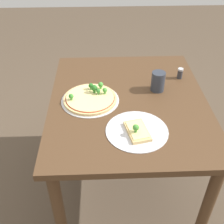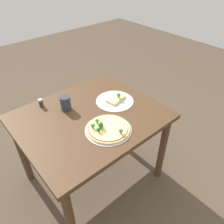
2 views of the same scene
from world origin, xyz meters
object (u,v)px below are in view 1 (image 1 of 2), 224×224
(dining_table, at_px, (128,114))
(pizza_tray_slice, at_px, (137,131))
(pizza_tray_whole, at_px, (90,99))
(drinking_cup, at_px, (158,81))
(condiment_shaker, at_px, (180,73))

(dining_table, distance_m, pizza_tray_slice, 0.30)
(dining_table, relative_size, pizza_tray_whole, 3.24)
(pizza_tray_whole, bearing_deg, drinking_cup, -76.48)
(dining_table, height_order, drinking_cup, drinking_cup)
(condiment_shaker, bearing_deg, drinking_cup, 128.18)
(pizza_tray_slice, height_order, condiment_shaker, condiment_shaker)
(dining_table, distance_m, pizza_tray_whole, 0.24)
(pizza_tray_whole, distance_m, drinking_cup, 0.40)
(pizza_tray_slice, bearing_deg, drinking_cup, -23.57)
(drinking_cup, relative_size, condiment_shaker, 1.72)
(pizza_tray_slice, bearing_deg, dining_table, 3.83)
(dining_table, height_order, pizza_tray_slice, pizza_tray_slice)
(dining_table, xyz_separation_m, condiment_shaker, (0.22, -0.34, 0.14))
(condiment_shaker, bearing_deg, pizza_tray_whole, 111.83)
(pizza_tray_whole, height_order, drinking_cup, drinking_cup)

